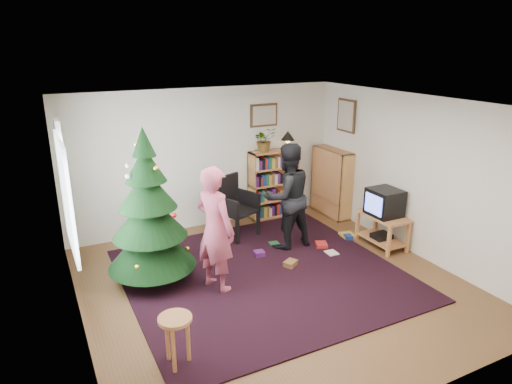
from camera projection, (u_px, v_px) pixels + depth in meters
name	position (u px, v px, depth m)	size (l,w,h in m)	color
floor	(273.00, 284.00, 6.39)	(5.00, 5.00, 0.00)	brown
ceiling	(275.00, 104.00, 5.61)	(5.00, 5.00, 0.00)	white
wall_back	(206.00, 159.00, 8.12)	(5.00, 0.02, 2.50)	silver
wall_front	(416.00, 286.00, 3.88)	(5.00, 0.02, 2.50)	silver
wall_left	(72.00, 234.00, 4.93)	(0.02, 5.00, 2.50)	silver
wall_right	(415.00, 176.00, 7.07)	(0.02, 5.00, 2.50)	silver
rug	(263.00, 274.00, 6.65)	(3.80, 3.60, 0.02)	black
window_pane	(66.00, 196.00, 5.38)	(0.04, 1.20, 1.40)	silver
curtain	(64.00, 180.00, 5.99)	(0.06, 0.35, 1.60)	white
picture_back	(264.00, 115.00, 8.38)	(0.55, 0.03, 0.42)	#4C3319
picture_right	(346.00, 116.00, 8.33)	(0.03, 0.50, 0.60)	#4C3319
christmas_tree	(149.00, 220.00, 6.21)	(1.22, 1.22, 2.21)	#3F2816
bookshelf_back	(273.00, 183.00, 8.72)	(0.95, 0.30, 1.30)	#C68A46
bookshelf_right	(331.00, 182.00, 8.81)	(0.30, 0.95, 1.30)	#C68A46
tv_stand	(382.00, 228.00, 7.50)	(0.46, 0.83, 0.55)	#C68A46
crt_tv	(384.00, 202.00, 7.36)	(0.46, 0.50, 0.44)	black
armchair	(234.00, 203.00, 7.90)	(0.75, 0.76, 1.05)	black
stool	(176.00, 328.00, 4.65)	(0.35, 0.35, 0.58)	#C68A46
person_standing	(215.00, 229.00, 6.03)	(0.63, 0.42, 1.74)	#AA4458
person_by_chair	(287.00, 197.00, 7.31)	(0.85, 0.66, 1.74)	black
potted_plant	(264.00, 140.00, 8.37)	(0.40, 0.35, 0.45)	gray
table_lamp	(288.00, 137.00, 8.58)	(0.26, 0.26, 0.34)	#A57F33
floor_clutter	(311.00, 247.00, 7.46)	(1.92, 1.00, 0.08)	#A51E19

